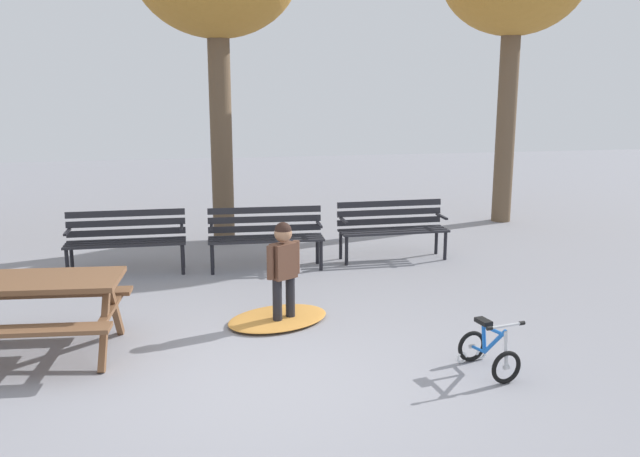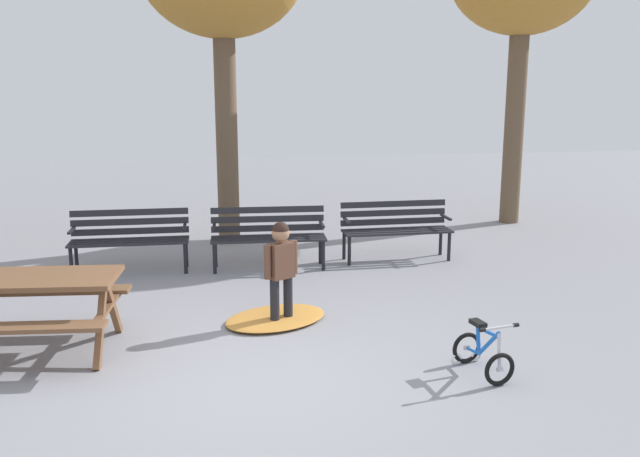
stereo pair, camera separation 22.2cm
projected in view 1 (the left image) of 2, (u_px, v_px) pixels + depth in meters
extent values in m
plane|color=gray|center=(260.00, 380.00, 6.04)|extent=(36.00, 36.00, 0.00)
cube|color=brown|center=(22.00, 282.00, 6.43)|extent=(1.86, 0.92, 0.05)
cube|color=brown|center=(5.00, 331.00, 5.96)|extent=(1.81, 0.40, 0.04)
cube|color=brown|center=(42.00, 293.00, 7.02)|extent=(1.81, 0.40, 0.04)
cube|color=brown|center=(104.00, 326.00, 6.34)|extent=(0.11, 0.57, 0.76)
cube|color=brown|center=(115.00, 309.00, 6.83)|extent=(0.11, 0.57, 0.76)
cube|color=brown|center=(109.00, 311.00, 6.57)|extent=(0.18, 1.10, 0.04)
cube|color=#232328|center=(127.00, 240.00, 9.42)|extent=(1.60, 0.08, 0.03)
cube|color=#232328|center=(126.00, 242.00, 9.31)|extent=(1.60, 0.08, 0.03)
cube|color=#232328|center=(125.00, 244.00, 9.19)|extent=(1.60, 0.08, 0.03)
cube|color=#232328|center=(125.00, 246.00, 9.08)|extent=(1.60, 0.08, 0.03)
cube|color=#232328|center=(127.00, 232.00, 9.44)|extent=(1.60, 0.06, 0.09)
cube|color=#232328|center=(126.00, 223.00, 9.41)|extent=(1.60, 0.06, 0.09)
cube|color=#232328|center=(126.00, 213.00, 9.38)|extent=(1.60, 0.06, 0.09)
cylinder|color=black|center=(183.00, 259.00, 9.28)|extent=(0.05, 0.05, 0.44)
cylinder|color=black|center=(183.00, 253.00, 9.62)|extent=(0.05, 0.05, 0.44)
cube|color=black|center=(182.00, 228.00, 9.37)|extent=(0.04, 0.40, 0.03)
cylinder|color=black|center=(67.00, 264.00, 9.01)|extent=(0.05, 0.05, 0.44)
cylinder|color=black|center=(72.00, 258.00, 9.35)|extent=(0.05, 0.05, 0.44)
cube|color=black|center=(67.00, 232.00, 9.10)|extent=(0.04, 0.40, 0.03)
cube|color=#232328|center=(265.00, 236.00, 9.67)|extent=(1.60, 0.14, 0.03)
cube|color=#232328|center=(266.00, 238.00, 9.55)|extent=(1.60, 0.14, 0.03)
cube|color=#232328|center=(266.00, 240.00, 9.43)|extent=(1.60, 0.14, 0.03)
cube|color=#232328|center=(267.00, 242.00, 9.32)|extent=(1.60, 0.14, 0.03)
cube|color=#232328|center=(265.00, 229.00, 9.68)|extent=(1.60, 0.12, 0.09)
cube|color=#232328|center=(265.00, 219.00, 9.65)|extent=(1.60, 0.12, 0.09)
cube|color=#232328|center=(265.00, 210.00, 9.63)|extent=(1.60, 0.12, 0.09)
cylinder|color=black|center=(321.00, 255.00, 9.49)|extent=(0.05, 0.05, 0.44)
cylinder|color=black|center=(317.00, 249.00, 9.84)|extent=(0.05, 0.05, 0.44)
cube|color=black|center=(319.00, 224.00, 9.58)|extent=(0.06, 0.40, 0.03)
cylinder|color=black|center=(212.00, 259.00, 9.28)|extent=(0.05, 0.05, 0.44)
cylinder|color=black|center=(212.00, 253.00, 9.62)|extent=(0.05, 0.05, 0.44)
cube|color=black|center=(211.00, 228.00, 9.37)|extent=(0.06, 0.40, 0.03)
cube|color=#232328|center=(390.00, 228.00, 10.18)|extent=(1.60, 0.09, 0.03)
cube|color=#232328|center=(392.00, 230.00, 10.06)|extent=(1.60, 0.09, 0.03)
cube|color=#232328|center=(395.00, 232.00, 9.95)|extent=(1.60, 0.09, 0.03)
cube|color=#232328|center=(397.00, 233.00, 9.83)|extent=(1.60, 0.09, 0.03)
cube|color=#232328|center=(389.00, 221.00, 10.19)|extent=(1.60, 0.06, 0.09)
cube|color=#232328|center=(389.00, 212.00, 10.17)|extent=(1.60, 0.06, 0.09)
cube|color=#232328|center=(390.00, 204.00, 10.14)|extent=(1.60, 0.06, 0.09)
cylinder|color=black|center=(445.00, 245.00, 10.05)|extent=(0.05, 0.05, 0.44)
cylinder|color=black|center=(436.00, 240.00, 10.39)|extent=(0.05, 0.05, 0.44)
cube|color=black|center=(442.00, 216.00, 10.13)|extent=(0.04, 0.40, 0.03)
cylinder|color=black|center=(347.00, 250.00, 9.75)|extent=(0.05, 0.05, 0.44)
cylinder|color=black|center=(341.00, 245.00, 10.09)|extent=(0.05, 0.05, 0.44)
cube|color=black|center=(344.00, 221.00, 9.84)|extent=(0.04, 0.40, 0.03)
cylinder|color=black|center=(290.00, 299.00, 7.44)|extent=(0.10, 0.10, 0.52)
cube|color=black|center=(291.00, 319.00, 7.49)|extent=(0.16, 0.18, 0.06)
cylinder|color=black|center=(277.00, 303.00, 7.32)|extent=(0.10, 0.10, 0.52)
cube|color=black|center=(278.00, 323.00, 7.37)|extent=(0.16, 0.18, 0.06)
cube|color=brown|center=(283.00, 261.00, 7.28)|extent=(0.31, 0.27, 0.38)
sphere|color=#996B4C|center=(283.00, 233.00, 7.22)|extent=(0.19, 0.19, 0.19)
sphere|color=black|center=(283.00, 231.00, 7.21)|extent=(0.18, 0.18, 0.18)
cylinder|color=brown|center=(296.00, 257.00, 7.40)|extent=(0.08, 0.08, 0.36)
cylinder|color=brown|center=(270.00, 263.00, 7.16)|extent=(0.08, 0.08, 0.36)
torus|color=black|center=(506.00, 367.00, 5.94)|extent=(0.30, 0.10, 0.30)
cylinder|color=silver|center=(506.00, 367.00, 5.94)|extent=(0.06, 0.05, 0.04)
torus|color=black|center=(472.00, 346.00, 6.41)|extent=(0.30, 0.10, 0.30)
cylinder|color=silver|center=(472.00, 346.00, 6.41)|extent=(0.06, 0.05, 0.04)
torus|color=white|center=(481.00, 354.00, 6.47)|extent=(0.11, 0.04, 0.11)
torus|color=white|center=(461.00, 357.00, 6.39)|extent=(0.11, 0.04, 0.11)
cylinder|color=blue|center=(495.00, 342.00, 6.06)|extent=(0.09, 0.31, 0.32)
cylinder|color=blue|center=(484.00, 338.00, 6.21)|extent=(0.05, 0.08, 0.27)
cylinder|color=blue|center=(478.00, 349.00, 6.32)|extent=(0.07, 0.20, 0.05)
cylinder|color=silver|center=(506.00, 349.00, 5.92)|extent=(0.05, 0.08, 0.32)
cylinder|color=blue|center=(494.00, 330.00, 6.06)|extent=(0.09, 0.32, 0.05)
cube|color=black|center=(483.00, 322.00, 6.20)|extent=(0.12, 0.18, 0.04)
cylinder|color=silver|center=(506.00, 326.00, 5.90)|extent=(0.34, 0.09, 0.02)
cylinder|color=black|center=(522.00, 323.00, 5.96)|extent=(0.06, 0.04, 0.04)
cylinder|color=black|center=(489.00, 328.00, 5.83)|extent=(0.06, 0.04, 0.04)
ellipsoid|color=#C68438|center=(278.00, 318.00, 7.51)|extent=(1.41, 1.24, 0.07)
cylinder|color=brown|center=(221.00, 137.00, 10.93)|extent=(0.35, 0.35, 3.43)
cylinder|color=brown|center=(506.00, 126.00, 12.54)|extent=(0.35, 0.35, 3.57)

